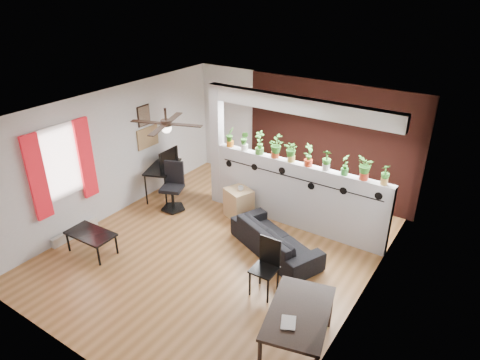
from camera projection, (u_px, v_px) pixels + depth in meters
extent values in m
cube|color=brown|center=(219.00, 250.00, 7.89)|extent=(6.30, 7.10, 0.10)
cube|color=#B7B7BA|center=(297.00, 135.00, 9.56)|extent=(6.30, 0.04, 2.90)
cube|color=#B7B7BA|center=(66.00, 281.00, 5.04)|extent=(6.30, 0.04, 2.90)
cube|color=#B7B7BA|center=(113.00, 153.00, 8.60)|extent=(0.04, 7.10, 2.90)
cube|color=#B7B7BA|center=(368.00, 232.00, 6.00)|extent=(0.04, 7.10, 2.90)
cube|color=white|center=(216.00, 109.00, 6.71)|extent=(6.30, 7.10, 0.10)
cube|color=#BCBCC1|center=(297.00, 195.00, 8.30)|extent=(3.60, 0.18, 1.35)
cube|color=silver|center=(303.00, 106.00, 7.52)|extent=(3.60, 0.18, 0.30)
cube|color=#BCBCC1|center=(217.00, 145.00, 8.97)|extent=(0.22, 0.20, 2.60)
cube|color=maroon|center=(330.00, 142.00, 9.13)|extent=(3.90, 0.05, 2.60)
cube|color=black|center=(296.00, 178.00, 8.05)|extent=(3.31, 0.01, 0.02)
cylinder|color=black|center=(229.00, 164.00, 8.85)|extent=(0.14, 0.01, 0.14)
cylinder|color=black|center=(254.00, 167.00, 8.51)|extent=(0.14, 0.01, 0.14)
cylinder|color=black|center=(282.00, 171.00, 8.17)|extent=(0.14, 0.01, 0.14)
cylinder|color=black|center=(311.00, 186.00, 7.93)|extent=(0.14, 0.01, 0.14)
cylinder|color=black|center=(343.00, 191.00, 7.59)|extent=(0.14, 0.01, 0.14)
cylinder|color=black|center=(379.00, 196.00, 7.24)|extent=(0.14, 0.01, 0.14)
cube|color=white|center=(60.00, 162.00, 7.57)|extent=(0.02, 0.95, 1.25)
cube|color=silver|center=(60.00, 162.00, 7.57)|extent=(0.04, 1.05, 1.35)
cube|color=red|center=(37.00, 178.00, 7.22)|extent=(0.06, 0.30, 1.55)
cube|color=red|center=(86.00, 158.00, 7.96)|extent=(0.06, 0.30, 1.55)
cube|color=beige|center=(75.00, 232.00, 8.19)|extent=(0.08, 1.00, 0.18)
cube|color=olive|center=(148.00, 137.00, 9.27)|extent=(0.03, 0.60, 0.45)
cube|color=#8C7259|center=(144.00, 116.00, 9.01)|extent=(0.03, 0.30, 0.40)
cube|color=black|center=(144.00, 116.00, 9.01)|extent=(0.02, 0.34, 0.44)
cylinder|color=black|center=(165.00, 114.00, 6.94)|extent=(0.04, 0.04, 0.20)
cylinder|color=black|center=(166.00, 123.00, 7.01)|extent=(0.18, 0.18, 0.10)
sphere|color=white|center=(167.00, 128.00, 7.05)|extent=(0.17, 0.17, 0.17)
cube|color=black|center=(186.00, 125.00, 6.94)|extent=(0.55, 0.29, 0.01)
cube|color=black|center=(174.00, 117.00, 7.31)|extent=(0.29, 0.55, 0.01)
cube|color=black|center=(147.00, 122.00, 7.09)|extent=(0.55, 0.29, 0.01)
cube|color=black|center=(158.00, 130.00, 6.72)|extent=(0.29, 0.55, 0.01)
cylinder|color=orange|center=(230.00, 144.00, 8.76)|extent=(0.15, 0.15, 0.12)
imported|color=#23631C|center=(230.00, 135.00, 8.67)|extent=(0.22, 0.24, 0.31)
cylinder|color=white|center=(244.00, 147.00, 8.59)|extent=(0.14, 0.14, 0.12)
imported|color=#23631C|center=(244.00, 138.00, 8.50)|extent=(0.21, 0.17, 0.30)
cylinder|color=#4C9536|center=(259.00, 151.00, 8.41)|extent=(0.17, 0.17, 0.12)
imported|color=#23631C|center=(260.00, 140.00, 8.31)|extent=(0.25, 0.20, 0.37)
cylinder|color=#B23F1C|center=(275.00, 155.00, 8.24)|extent=(0.16, 0.16, 0.12)
imported|color=#23631C|center=(275.00, 144.00, 8.15)|extent=(0.29, 0.28, 0.34)
cylinder|color=gold|center=(291.00, 159.00, 8.06)|extent=(0.14, 0.14, 0.12)
imported|color=#23631C|center=(292.00, 149.00, 7.98)|extent=(0.21, 0.17, 0.31)
cylinder|color=red|center=(308.00, 163.00, 7.89)|extent=(0.16, 0.16, 0.12)
imported|color=#23631C|center=(309.00, 152.00, 7.80)|extent=(0.23, 0.26, 0.33)
cylinder|color=silver|center=(326.00, 167.00, 7.71)|extent=(0.13, 0.13, 0.12)
imported|color=#23631C|center=(327.00, 158.00, 7.63)|extent=(0.23, 0.20, 0.29)
cylinder|color=#338E34|center=(344.00, 171.00, 7.54)|extent=(0.13, 0.13, 0.12)
imported|color=#23631C|center=(346.00, 162.00, 7.46)|extent=(0.21, 0.23, 0.28)
cylinder|color=red|center=(364.00, 176.00, 7.37)|extent=(0.16, 0.16, 0.12)
imported|color=#23631C|center=(365.00, 165.00, 7.28)|extent=(0.24, 0.26, 0.33)
cylinder|color=gold|center=(384.00, 181.00, 7.19)|extent=(0.12, 0.12, 0.12)
imported|color=#23631C|center=(386.00, 172.00, 7.12)|extent=(0.21, 0.22, 0.26)
imported|color=black|center=(275.00, 239.00, 7.67)|extent=(1.90, 1.33, 0.52)
cube|color=tan|center=(239.00, 203.00, 8.77)|extent=(0.63, 0.60, 0.62)
imported|color=gray|center=(241.00, 188.00, 8.59)|extent=(0.13, 0.13, 0.09)
cube|color=black|center=(163.00, 167.00, 9.42)|extent=(0.86, 1.14, 0.04)
cylinder|color=black|center=(146.00, 190.00, 9.21)|extent=(0.03, 0.03, 0.69)
cylinder|color=black|center=(166.00, 192.00, 9.12)|extent=(0.03, 0.03, 0.69)
cylinder|color=black|center=(162.00, 172.00, 10.03)|extent=(0.03, 0.03, 0.69)
cylinder|color=black|center=(180.00, 174.00, 9.94)|extent=(0.03, 0.03, 0.69)
imported|color=black|center=(167.00, 160.00, 9.48)|extent=(0.34, 0.07, 0.19)
cylinder|color=black|center=(173.00, 208.00, 9.13)|extent=(0.53, 0.53, 0.04)
cylinder|color=black|center=(173.00, 199.00, 9.03)|extent=(0.06, 0.06, 0.45)
cube|color=black|center=(172.00, 188.00, 8.92)|extent=(0.56, 0.56, 0.07)
cube|color=black|center=(174.00, 172.00, 8.97)|extent=(0.41, 0.21, 0.49)
cube|color=black|center=(299.00, 313.00, 5.46)|extent=(1.04, 1.40, 0.04)
cylinder|color=black|center=(260.00, 360.00, 5.22)|extent=(0.05, 0.05, 0.64)
cylinder|color=black|center=(283.00, 298.00, 6.21)|extent=(0.05, 0.05, 0.64)
cylinder|color=black|center=(330.00, 309.00, 6.01)|extent=(0.05, 0.05, 0.64)
imported|color=gray|center=(281.00, 322.00, 5.27)|extent=(0.26, 0.29, 0.02)
cube|color=black|center=(264.00, 270.00, 6.58)|extent=(0.39, 0.39, 0.03)
cube|color=black|center=(270.00, 251.00, 6.60)|extent=(0.36, 0.04, 0.48)
cube|color=black|center=(250.00, 283.00, 6.64)|extent=(0.03, 0.03, 0.45)
cube|color=black|center=(268.00, 291.00, 6.48)|extent=(0.03, 0.03, 0.45)
cube|color=black|center=(260.00, 260.00, 6.78)|extent=(0.03, 0.03, 0.92)
cube|color=black|center=(278.00, 267.00, 6.62)|extent=(0.03, 0.03, 0.92)
cube|color=black|center=(90.00, 234.00, 7.59)|extent=(0.89, 0.51, 0.04)
cylinder|color=black|center=(68.00, 242.00, 7.72)|extent=(0.04, 0.04, 0.37)
cylinder|color=black|center=(99.00, 256.00, 7.34)|extent=(0.04, 0.04, 0.37)
cylinder|color=black|center=(86.00, 232.00, 8.03)|extent=(0.04, 0.04, 0.37)
cylinder|color=black|center=(117.00, 245.00, 7.65)|extent=(0.04, 0.04, 0.37)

